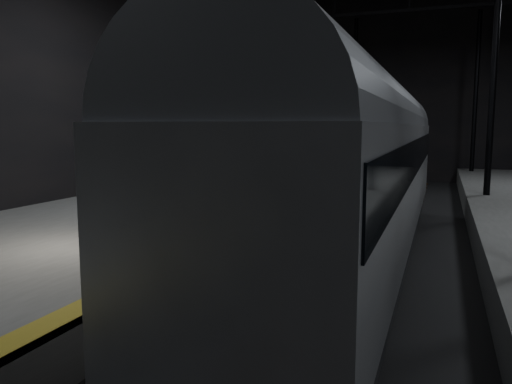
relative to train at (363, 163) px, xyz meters
The scene contains 6 objects.
ground 3.10m from the train, 89.99° to the left, with size 44.00×44.00×0.00m, color black.
platform_left 7.95m from the train, behind, with size 9.00×43.80×1.00m, color #555653.
tactile_strip 3.93m from the train, 159.86° to the left, with size 0.50×43.80×0.01m, color olive.
track 3.04m from the train, 89.99° to the left, with size 2.40×43.00×0.24m.
train is the anchor object (origin of this frame).
woman 6.47m from the train, 167.84° to the right, with size 0.63×0.42×1.74m, color #9F7C61.
Camera 1 is at (1.99, -14.75, 3.84)m, focal length 35.00 mm.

